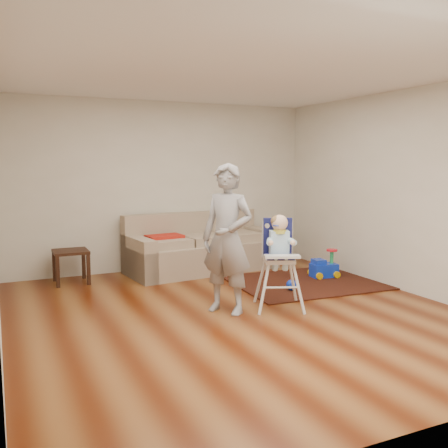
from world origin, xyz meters
name	(u,v)px	position (x,y,z in m)	size (l,w,h in m)	color
ground	(238,314)	(0.00, 0.00, 0.00)	(5.50, 5.50, 0.00)	#491805
room_envelope	(220,151)	(0.00, 0.53, 1.88)	(5.04, 5.52, 2.72)	beige
sofa	(202,242)	(0.49, 2.30, 0.46)	(2.47, 1.23, 0.92)	gray
side_table	(71,267)	(-1.54, 2.34, 0.24)	(0.48, 0.48, 0.48)	black
area_rug	(310,282)	(1.62, 0.91, 0.01)	(2.20, 1.65, 0.02)	black
ride_on_toy	(324,263)	(1.97, 1.06, 0.23)	(0.38, 0.27, 0.42)	#1033D1
toy_ball	(292,285)	(1.09, 0.59, 0.09)	(0.15, 0.15, 0.15)	#1033D1
high_chair	(279,263)	(0.54, 0.01, 0.55)	(0.69, 0.69, 1.14)	silver
adult	(227,239)	(-0.09, 0.12, 0.86)	(0.63, 0.41, 1.73)	gray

